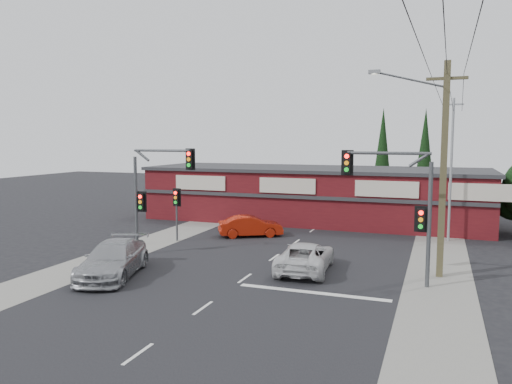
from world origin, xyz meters
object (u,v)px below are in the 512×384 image
(shop_building, at_px, (314,194))
(silver_suv, at_px, (113,259))
(red_sedan, at_px, (250,226))
(utility_pole, at_px, (441,162))
(white_suv, at_px, (305,257))

(shop_building, bearing_deg, silver_suv, -104.51)
(red_sedan, bearing_deg, utility_pole, -147.15)
(white_suv, xyz_separation_m, utility_pole, (6.08, 1.14, 4.69))
(utility_pole, bearing_deg, white_suv, -169.40)
(silver_suv, xyz_separation_m, utility_pole, (14.34, 5.25, 4.58))
(silver_suv, height_order, utility_pole, utility_pole)
(white_suv, height_order, red_sedan, white_suv)
(red_sedan, relative_size, shop_building, 0.15)
(white_suv, height_order, shop_building, shop_building)
(red_sedan, distance_m, utility_pole, 13.99)
(red_sedan, relative_size, utility_pole, 0.42)
(shop_building, bearing_deg, red_sedan, -106.50)
(silver_suv, relative_size, utility_pole, 0.56)
(silver_suv, height_order, red_sedan, silver_suv)
(white_suv, bearing_deg, utility_pole, -174.11)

